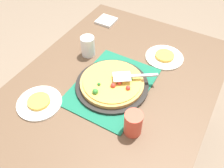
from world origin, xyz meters
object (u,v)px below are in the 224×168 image
Objects in this scene: plate_near_left at (39,103)px; pizza_server at (131,76)px; pizza at (112,82)px; plate_far_right at (164,57)px; cup_far at (133,123)px; cup_near at (88,46)px; served_slice_left at (39,101)px; pizza_pan at (112,85)px; napkin_stack at (106,21)px; served_slice_right at (165,56)px.

pizza_server is (0.33, -0.33, 0.07)m from plate_near_left.
plate_near_left is (-0.27, 0.25, -0.03)m from pizza.
pizza is 1.50× the size of plate_near_left.
plate_far_right is 0.55m from cup_far.
cup_near is at bearing 115.43° from plate_far_right.
cup_near is 0.56× the size of pizza_server.
served_slice_left is at bearing 134.64° from pizza_server.
pizza_server is (0.24, 0.13, 0.01)m from cup_far.
served_slice_left is (0.00, 0.00, 0.01)m from plate_near_left.
pizza_pan is at bearing 48.46° from cup_far.
plate_far_right is 1.03× the size of pizza_server.
pizza_pan is at bearing -146.58° from napkin_stack.
cup_near is at bearing 57.71° from pizza.
served_slice_right is 0.92× the size of napkin_stack.
napkin_stack is at bearing 33.42° from pizza.
napkin_stack is (0.51, 0.34, -0.01)m from pizza_pan.
pizza_pan is 0.29m from cup_far.
served_slice_left is (-0.63, 0.41, 0.01)m from plate_far_right.
pizza_server is at bearing 28.42° from cup_far.
cup_far is 0.89m from napkin_stack.
cup_far is 0.28m from pizza_server.
napkin_stack is at bearing 33.42° from pizza_pan.
plate_far_right is 0.75m from served_slice_left.
plate_near_left is at bearing 100.54° from cup_far.
pizza_pan is 0.02m from pizza.
napkin_stack is at bearing 71.80° from plate_far_right.
plate_far_right is 2.00× the size of served_slice_right.
served_slice_right is at bearing -23.58° from pizza_pan.
pizza_pan is at bearing 31.04° from pizza.
served_slice_left is 0.92× the size of napkin_stack.
pizza_pan is at bearing -42.67° from served_slice_left.
pizza is 0.30m from cup_near.
plate_near_left is at bearing 179.80° from cup_near.
pizza_server is (-0.10, -0.33, 0.01)m from cup_near.
cup_near is (0.16, 0.25, 0.03)m from pizza.
pizza is 1.54× the size of pizza_server.
pizza_server is 0.62m from napkin_stack.
pizza_server is (0.06, -0.08, 0.06)m from pizza_pan.
plate_far_right is at bearing -108.20° from napkin_stack.
plate_far_right is 1.83× the size of napkin_stack.
pizza_server is at bearing 166.25° from served_slice_right.
pizza is (-0.00, -0.00, 0.02)m from pizza_pan.
pizza_pan is 0.30m from cup_near.
plate_near_left is 1.83× the size of cup_far.
served_slice_right is at bearing 6.27° from cup_far.
served_slice_left is at bearing -173.85° from napkin_stack.
pizza_pan is 0.11m from pizza_server.
cup_near is (0.43, -0.00, 0.06)m from plate_near_left.
served_slice_left is 1.00× the size of served_slice_right.
pizza_pan is 0.38m from plate_far_right.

